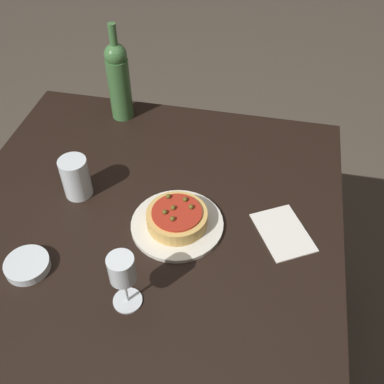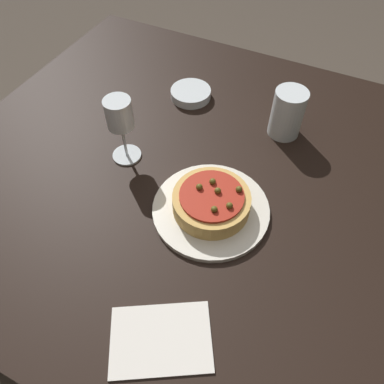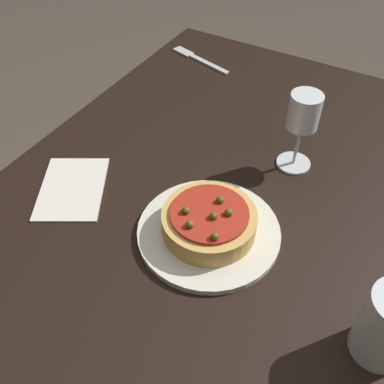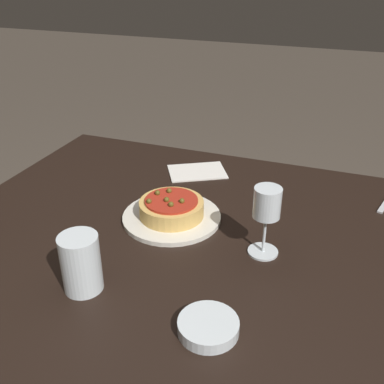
{
  "view_description": "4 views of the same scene",
  "coord_description": "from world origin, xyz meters",
  "px_view_note": "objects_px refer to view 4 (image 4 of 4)",
  "views": [
    {
      "loc": [
        -0.71,
        -0.3,
        1.72
      ],
      "look_at": [
        0.1,
        -0.13,
        0.88
      ],
      "focal_mm": 42.0,
      "sensor_mm": 36.0,
      "label": 1
    },
    {
      "loc": [
        0.24,
        -0.54,
        1.45
      ],
      "look_at": [
        0.02,
        -0.1,
        0.83
      ],
      "focal_mm": 35.0,
      "sensor_mm": 36.0,
      "label": 2
    },
    {
      "loc": [
        0.53,
        0.14,
        1.4
      ],
      "look_at": [
        0.04,
        -0.15,
        0.83
      ],
      "focal_mm": 42.0,
      "sensor_mm": 36.0,
      "label": 3
    },
    {
      "loc": [
        -0.33,
        0.82,
        1.39
      ],
      "look_at": [
        0.03,
        -0.15,
        0.83
      ],
      "focal_mm": 42.0,
      "sensor_mm": 36.0,
      "label": 4
    }
  ],
  "objects_px": {
    "dinner_plate": "(172,217)",
    "pizza": "(171,208)",
    "dining_table": "(182,273)",
    "side_bowl": "(208,327)",
    "wine_glass": "(267,207)",
    "water_cup": "(81,263)"
  },
  "relations": [
    {
      "from": "pizza",
      "to": "water_cup",
      "type": "distance_m",
      "value": 0.32
    },
    {
      "from": "water_cup",
      "to": "side_bowl",
      "type": "bearing_deg",
      "value": 174.67
    },
    {
      "from": "wine_glass",
      "to": "side_bowl",
      "type": "distance_m",
      "value": 0.3
    },
    {
      "from": "dinner_plate",
      "to": "water_cup",
      "type": "bearing_deg",
      "value": 78.15
    },
    {
      "from": "pizza",
      "to": "side_bowl",
      "type": "xyz_separation_m",
      "value": [
        -0.21,
        0.34,
        -0.02
      ]
    },
    {
      "from": "dining_table",
      "to": "pizza",
      "type": "height_order",
      "value": "pizza"
    },
    {
      "from": "pizza",
      "to": "wine_glass",
      "type": "xyz_separation_m",
      "value": [
        -0.25,
        0.06,
        0.09
      ]
    },
    {
      "from": "dinner_plate",
      "to": "wine_glass",
      "type": "xyz_separation_m",
      "value": [
        -0.25,
        0.06,
        0.11
      ]
    },
    {
      "from": "pizza",
      "to": "wine_glass",
      "type": "height_order",
      "value": "wine_glass"
    },
    {
      "from": "wine_glass",
      "to": "water_cup",
      "type": "relative_size",
      "value": 1.34
    },
    {
      "from": "dining_table",
      "to": "pizza",
      "type": "xyz_separation_m",
      "value": [
        0.07,
        -0.1,
        0.12
      ]
    },
    {
      "from": "dinner_plate",
      "to": "pizza",
      "type": "relative_size",
      "value": 1.53
    },
    {
      "from": "dining_table",
      "to": "wine_glass",
      "type": "distance_m",
      "value": 0.28
    },
    {
      "from": "dinner_plate",
      "to": "pizza",
      "type": "distance_m",
      "value": 0.03
    },
    {
      "from": "dining_table",
      "to": "side_bowl",
      "type": "height_order",
      "value": "side_bowl"
    },
    {
      "from": "dining_table",
      "to": "dinner_plate",
      "type": "height_order",
      "value": "dinner_plate"
    },
    {
      "from": "water_cup",
      "to": "pizza",
      "type": "bearing_deg",
      "value": -101.82
    },
    {
      "from": "dinner_plate",
      "to": "side_bowl",
      "type": "xyz_separation_m",
      "value": [
        -0.21,
        0.34,
        0.01
      ]
    },
    {
      "from": "dining_table",
      "to": "side_bowl",
      "type": "xyz_separation_m",
      "value": [
        -0.15,
        0.24,
        0.1
      ]
    },
    {
      "from": "dining_table",
      "to": "side_bowl",
      "type": "distance_m",
      "value": 0.3
    },
    {
      "from": "dining_table",
      "to": "dinner_plate",
      "type": "relative_size",
      "value": 4.89
    },
    {
      "from": "side_bowl",
      "to": "water_cup",
      "type": "bearing_deg",
      "value": -5.33
    }
  ]
}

